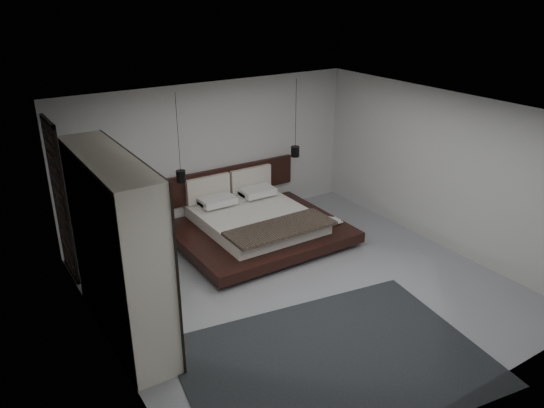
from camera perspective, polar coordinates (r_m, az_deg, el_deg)
floor at (r=8.53m, az=3.22°, el=-8.90°), size 6.00×6.00×0.00m
ceiling at (r=7.46m, az=3.69°, el=9.74°), size 6.00×6.00×0.00m
wall_back at (r=10.31m, az=-6.45°, el=5.26°), size 6.00×0.00×6.00m
wall_front at (r=6.02m, az=20.71°, el=-9.60°), size 6.00×0.00×6.00m
wall_left at (r=6.73m, az=-17.81°, el=-5.60°), size 0.00×6.00×6.00m
wall_right at (r=9.86m, az=17.71°, el=3.48°), size 0.00×6.00×6.00m
lattice_screen at (r=8.98m, az=-21.79°, el=0.36°), size 0.05×0.90×2.60m
bed at (r=9.93m, az=-1.77°, el=-2.09°), size 2.98×2.48×1.11m
book_lower at (r=10.07m, az=6.24°, el=-1.93°), size 0.29×0.33×0.03m
book_upper at (r=10.03m, az=6.26°, el=-1.90°), size 0.24×0.31×0.02m
pendant_left at (r=9.44m, az=-9.78°, el=3.01°), size 0.17×0.17×1.57m
pendant_right at (r=10.56m, az=2.51°, el=5.70°), size 0.17×0.17×1.53m
wardrobe at (r=7.21m, az=-16.30°, el=-4.66°), size 0.61×2.58×2.53m
rug at (r=7.08m, az=6.78°, el=-16.51°), size 4.14×3.24×0.02m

